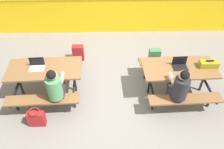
# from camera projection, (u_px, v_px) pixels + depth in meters

# --- Properties ---
(ground_plane) EXTENTS (10.00, 10.00, 0.02)m
(ground_plane) POSITION_uv_depth(u_px,v_px,m) (112.00, 90.00, 5.48)
(ground_plane) COLOR gray
(picnic_table_left) EXTENTS (1.64, 1.61, 0.74)m
(picnic_table_left) POSITION_uv_depth(u_px,v_px,m) (46.00, 74.00, 5.05)
(picnic_table_left) COLOR brown
(picnic_table_left) RESTS_ON ground
(picnic_table_right) EXTENTS (1.64, 1.61, 0.74)m
(picnic_table_right) POSITION_uv_depth(u_px,v_px,m) (178.00, 73.00, 5.07)
(picnic_table_right) COLOR brown
(picnic_table_right) RESTS_ON ground
(student_nearer) EXTENTS (0.37, 0.53, 1.21)m
(student_nearer) POSITION_uv_depth(u_px,v_px,m) (55.00, 87.00, 4.56)
(student_nearer) COLOR #2D2D38
(student_nearer) RESTS_ON ground
(student_further) EXTENTS (0.37, 0.53, 1.21)m
(student_further) POSITION_uv_depth(u_px,v_px,m) (179.00, 87.00, 4.55)
(student_further) COLOR #2D2D38
(student_further) RESTS_ON ground
(laptop_silver) EXTENTS (0.33, 0.23, 0.22)m
(laptop_silver) POSITION_uv_depth(u_px,v_px,m) (37.00, 66.00, 4.93)
(laptop_silver) COLOR silver
(laptop_silver) RESTS_ON picnic_table_left
(laptop_dark) EXTENTS (0.33, 0.23, 0.22)m
(laptop_dark) POSITION_uv_depth(u_px,v_px,m) (180.00, 65.00, 4.95)
(laptop_dark) COLOR black
(laptop_dark) RESTS_ON picnic_table_right
(toolbox_grey) EXTENTS (0.40, 0.18, 0.18)m
(toolbox_grey) POSITION_uv_depth(u_px,v_px,m) (209.00, 64.00, 4.93)
(toolbox_grey) COLOR olive
(toolbox_grey) RESTS_ON picnic_table_right
(backpack_dark) EXTENTS (0.30, 0.22, 0.44)m
(backpack_dark) POSITION_uv_depth(u_px,v_px,m) (78.00, 53.00, 6.24)
(backpack_dark) COLOR maroon
(backpack_dark) RESTS_ON ground
(tote_bag_bright) EXTENTS (0.34, 0.21, 0.43)m
(tote_bag_bright) POSITION_uv_depth(u_px,v_px,m) (37.00, 118.00, 4.61)
(tote_bag_bright) COLOR maroon
(tote_bag_bright) RESTS_ON ground
(satchel_spare) EXTENTS (0.30, 0.22, 0.44)m
(satchel_spare) POSITION_uv_depth(u_px,v_px,m) (154.00, 56.00, 6.11)
(satchel_spare) COLOR #3F724C
(satchel_spare) RESTS_ON ground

